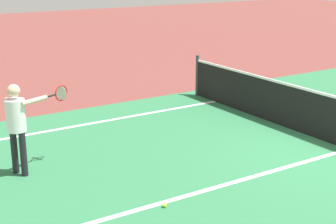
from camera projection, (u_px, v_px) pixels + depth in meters
line_center_service at (213, 188)px, 8.04m from camera, size 0.10×6.40×0.01m
player_near at (18, 119)px, 8.34m from camera, size 0.49×1.16×1.54m
tennis_ball_mid_court at (164, 205)px, 7.41m from camera, size 0.07×0.07×0.07m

